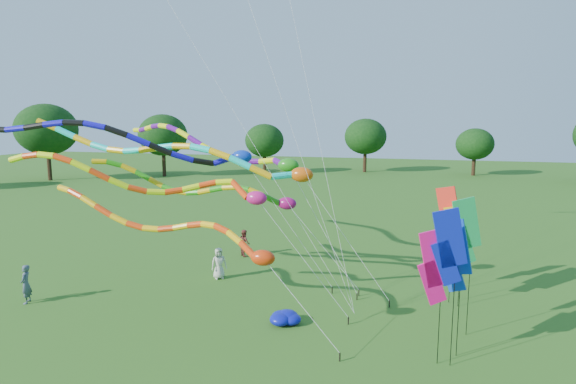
% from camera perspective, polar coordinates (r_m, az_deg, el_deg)
% --- Properties ---
extents(ground, '(160.00, 160.00, 0.00)m').
position_cam_1_polar(ground, '(16.66, -3.14, -19.44)').
color(ground, '#265D18').
rests_on(ground, ground).
extents(tree_ring, '(120.13, 116.49, 9.72)m').
position_cam_1_polar(tree_ring, '(10.56, -23.57, -4.77)').
color(tree_ring, '#382314').
rests_on(tree_ring, ground).
extents(tube_kite_red, '(12.13, 2.23, 5.59)m').
position_cam_1_polar(tube_kite_red, '(18.57, -12.22, -4.50)').
color(tube_kite_red, black).
rests_on(tube_kite_red, ground).
extents(tube_kite_orange, '(12.39, 2.88, 7.14)m').
position_cam_1_polar(tube_kite_orange, '(18.67, -14.05, 1.01)').
color(tube_kite_orange, black).
rests_on(tube_kite_orange, ground).
extents(tube_kite_purple, '(14.53, 6.32, 8.14)m').
position_cam_1_polar(tube_kite_purple, '(25.30, -8.18, 5.22)').
color(tube_kite_purple, black).
rests_on(tube_kite_purple, ground).
extents(tube_kite_blue, '(15.37, 4.77, 8.50)m').
position_cam_1_polar(tube_kite_blue, '(21.26, -18.24, 5.65)').
color(tube_kite_blue, black).
rests_on(tube_kite_blue, ground).
extents(tube_kite_cyan, '(15.77, 1.39, 8.33)m').
position_cam_1_polar(tube_kite_cyan, '(21.02, -10.82, 4.15)').
color(tube_kite_cyan, black).
rests_on(tube_kite_cyan, ground).
extents(tube_kite_green, '(12.09, 1.61, 6.50)m').
position_cam_1_polar(tube_kite_green, '(21.93, -8.45, 0.26)').
color(tube_kite_green, black).
rests_on(tube_kite_green, ground).
extents(banner_pole_blue_b, '(1.10, 0.51, 4.68)m').
position_cam_1_polar(banner_pole_blue_b, '(16.75, 19.09, -7.15)').
color(banner_pole_blue_b, black).
rests_on(banner_pole_blue_b, ground).
extents(banner_pole_magenta_a, '(1.12, 0.48, 4.51)m').
position_cam_1_polar(banner_pole_magenta_a, '(15.92, 16.97, -8.52)').
color(banner_pole_magenta_a, black).
rests_on(banner_pole_magenta_a, ground).
extents(banner_pole_violet, '(1.15, 0.34, 4.13)m').
position_cam_1_polar(banner_pole_violet, '(23.13, 18.89, -4.17)').
color(banner_pole_violet, black).
rests_on(banner_pole_violet, ground).
extents(banner_pole_green, '(1.12, 0.48, 5.14)m').
position_cam_1_polar(banner_pole_green, '(18.21, 20.30, -4.45)').
color(banner_pole_green, black).
rests_on(banner_pole_green, ground).
extents(banner_pole_blue_a, '(1.15, 0.35, 5.18)m').
position_cam_1_polar(banner_pole_blue_a, '(15.77, 18.50, -6.26)').
color(banner_pole_blue_a, black).
rests_on(banner_pole_blue_a, ground).
extents(banner_pole_red, '(1.11, 0.50, 5.07)m').
position_cam_1_polar(banner_pole_red, '(21.37, 18.39, -2.63)').
color(banner_pole_red, black).
rests_on(banner_pole_red, ground).
extents(banner_pole_orange, '(1.13, 0.42, 4.33)m').
position_cam_1_polar(banner_pole_orange, '(21.21, 19.26, -4.80)').
color(banner_pole_orange, black).
rests_on(banner_pole_orange, ground).
extents(blue_nylon_heap, '(1.01, 1.08, 0.45)m').
position_cam_1_polar(blue_nylon_heap, '(19.43, 0.39, -14.47)').
color(blue_nylon_heap, '#0C14A5').
rests_on(blue_nylon_heap, ground).
extents(person_a, '(0.90, 0.85, 1.55)m').
position_cam_1_polar(person_a, '(24.16, -8.19, -8.36)').
color(person_a, beige).
rests_on(person_a, ground).
extents(person_b, '(0.61, 0.72, 1.68)m').
position_cam_1_polar(person_b, '(23.71, -28.65, -9.56)').
color(person_b, '#455361').
rests_on(person_b, ground).
extents(person_c, '(0.93, 0.94, 1.53)m').
position_cam_1_polar(person_c, '(27.85, -5.20, -6.00)').
color(person_c, brown).
rests_on(person_c, ground).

